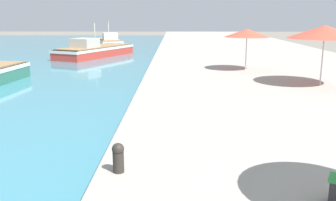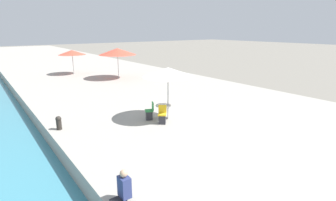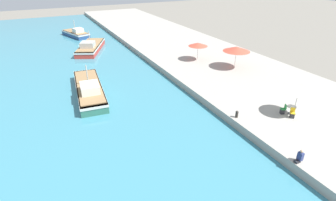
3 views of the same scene
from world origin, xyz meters
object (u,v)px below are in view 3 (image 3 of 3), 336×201
Objects in this scene: cafe_umbrella_striped at (198,44)px; fishing_boat_mid at (90,47)px; cafe_chair_left at (292,114)px; cafe_table at (291,108)px; person_at_quay at (300,157)px; cafe_umbrella_white at (237,49)px; cafe_chair_right at (283,110)px; fishing_boat_near at (89,89)px; mooring_bollard at (237,114)px; cafe_umbrella_pink at (299,89)px; fishing_boat_far at (76,33)px.

fishing_boat_mid is at bearing 130.94° from cafe_umbrella_striped.
cafe_table is at bearing -90.00° from cafe_chair_left.
cafe_umbrella_white is at bearing 64.02° from person_at_quay.
cafe_umbrella_white reaches higher than cafe_chair_right.
cafe_chair_right is (14.58, -13.49, 0.41)m from fishing_boat_near.
mooring_bollard is at bearing -109.82° from cafe_umbrella_striped.
cafe_umbrella_pink is 4.13× the size of mooring_bollard.
cafe_table is (-3.36, -11.96, -1.99)m from cafe_umbrella_white.
fishing_boat_mid reaches higher than cafe_chair_left.
person_at_quay is (-4.41, -4.37, 0.10)m from cafe_chair_left.
fishing_boat_near reaches higher than cafe_umbrella_striped.
cafe_umbrella_striped reaches higher than cafe_chair_right.
fishing_boat_near is 1.40× the size of fishing_boat_far.
cafe_umbrella_white is at bearing 8.12° from cafe_chair_right.
cafe_chair_left is 6.21m from person_at_quay.
fishing_boat_far is 44.61m from cafe_chair_left.
fishing_boat_near reaches higher than cafe_chair_right.
person_at_quay is (-8.23, -16.88, -2.10)m from cafe_umbrella_white.
fishing_boat_mid is at bearing 127.98° from cafe_umbrella_white.
cafe_chair_left is at bearing -93.81° from cafe_umbrella_striped.
fishing_boat_near reaches higher than cafe_chair_left.
person_at_quay is at bearing -104.30° from cafe_umbrella_striped.
fishing_boat_near is 16.01m from mooring_bollard.
cafe_chair_right is at bearing -46.22° from fishing_boat_mid.
cafe_chair_left is at bearing -93.21° from fishing_boat_far.
cafe_table is at bearing 45.31° from person_at_quay.
cafe_chair_right is at bearing -93.14° from fishing_boat_far.
person_at_quay is (7.22, -47.44, 0.53)m from fishing_boat_far.
fishing_boat_near is 16.42× the size of mooring_bollard.
cafe_chair_right is (10.90, -30.71, 0.42)m from fishing_boat_mid.
cafe_chair_left is (11.08, -31.59, 0.42)m from fishing_boat_mid.
cafe_umbrella_pink reaches higher than mooring_bollard.
fishing_boat_far is 43.72m from cafe_chair_right.
cafe_table is (15.22, -13.82, 0.61)m from fishing_boat_near.
fishing_boat_mid is 36.58m from person_at_quay.
person_at_quay is (-4.87, -4.93, -0.11)m from cafe_table.
fishing_boat_mid is 11.49m from fishing_boat_far.
cafe_table reaches higher than mooring_bollard.
fishing_boat_near is 19.86m from cafe_chair_right.
fishing_boat_near is 3.98× the size of cafe_umbrella_pink.
cafe_umbrella_white is 3.80× the size of cafe_chair_left.
mooring_bollard is (-4.16, 1.33, 0.02)m from cafe_chair_right.
fishing_boat_mid is at bearing -105.56° from fishing_boat_far.
person_at_quay is (10.35, -18.74, 0.50)m from fishing_boat_near.
cafe_umbrella_white is at bearing -81.50° from fishing_boat_far.
cafe_umbrella_striped reaches higher than cafe_table.
cafe_umbrella_striped is (15.92, 3.11, 2.31)m from fishing_boat_near.
fishing_boat_mid is at bearing 110.56° from cafe_umbrella_pink.
cafe_umbrella_striped is 3.38× the size of cafe_table.
cafe_chair_left is at bearing -130.12° from cafe_table.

